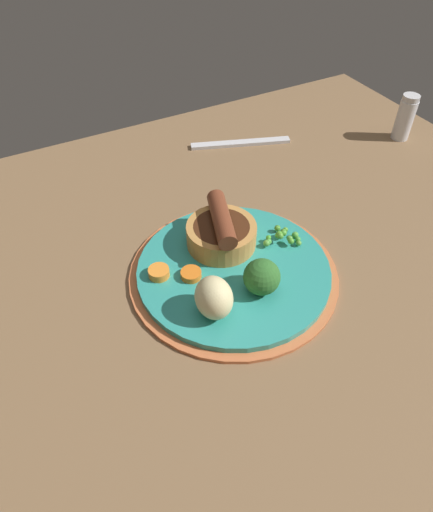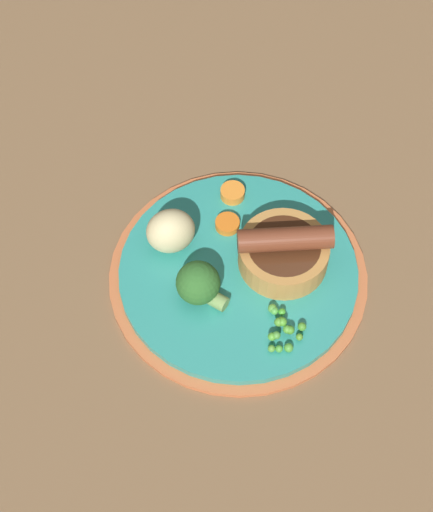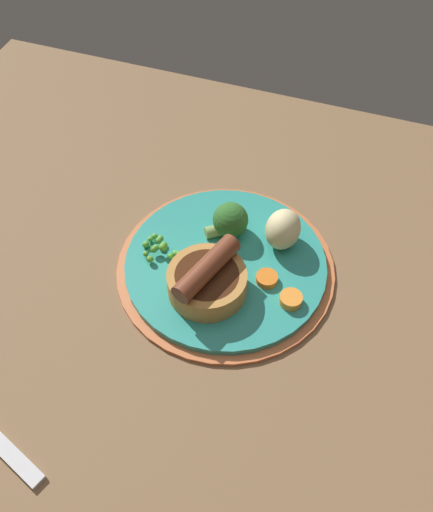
{
  "view_description": "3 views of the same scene",
  "coord_description": "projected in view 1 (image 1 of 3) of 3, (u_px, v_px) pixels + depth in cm",
  "views": [
    {
      "loc": [
        -19.67,
        -38.08,
        46.45
      ],
      "look_at": [
        -0.52,
        -2.0,
        6.31
      ],
      "focal_mm": 32.0,
      "sensor_mm": 36.0,
      "label": 1
    },
    {
      "loc": [
        42.73,
        -22.44,
        80.28
      ],
      "look_at": [
        0.07,
        -5.03,
        6.45
      ],
      "focal_mm": 60.0,
      "sensor_mm": 36.0,
      "label": 2
    },
    {
      "loc": [
        -11.64,
        37.73,
        59.84
      ],
      "look_at": [
        2.33,
        -2.4,
        6.05
      ],
      "focal_mm": 40.0,
      "sensor_mm": 36.0,
      "label": 3
    }
  ],
  "objects": [
    {
      "name": "carrot_slice_0",
      "position": [
        191.0,
        274.0,
        0.57
      ],
      "size": [
        3.52,
        3.52,
        0.87
      ],
      "primitive_type": "cylinder",
      "rotation": [
        0.0,
        0.0,
        3.6
      ],
      "color": "orange",
      "rests_on": "dinner_plate"
    },
    {
      "name": "fork",
      "position": [
        241.0,
        143.0,
        0.82
      ],
      "size": [
        17.47,
        7.65,
        0.6
      ],
      "primitive_type": "cube",
      "rotation": [
        0.0,
        0.0,
        -0.35
      ],
      "color": "silver",
      "rests_on": "dining_table"
    },
    {
      "name": "carrot_slice_4",
      "position": [
        159.0,
        273.0,
        0.57
      ],
      "size": [
        3.77,
        3.77,
        1.12
      ],
      "primitive_type": "cylinder",
      "rotation": [
        0.0,
        0.0,
        0.8
      ],
      "color": "orange",
      "rests_on": "dinner_plate"
    },
    {
      "name": "pea_pile",
      "position": [
        283.0,
        236.0,
        0.61
      ],
      "size": [
        5.4,
        4.4,
        1.81
      ],
      "color": "green",
      "rests_on": "dinner_plate"
    },
    {
      "name": "dining_table",
      "position": [
        213.0,
        271.0,
        0.62
      ],
      "size": [
        110.0,
        80.0,
        3.0
      ],
      "primitive_type": "cube",
      "color": "brown",
      "rests_on": "ground"
    },
    {
      "name": "dinner_plate",
      "position": [
        234.0,
        272.0,
        0.59
      ],
      "size": [
        27.06,
        27.06,
        1.4
      ],
      "color": "#CC6B3D",
      "rests_on": "dining_table"
    },
    {
      "name": "potato_chunk_0",
      "position": [
        214.0,
        298.0,
        0.52
      ],
      "size": [
        4.77,
        5.51,
        5.1
      ],
      "primitive_type": "ellipsoid",
      "rotation": [
        0.0,
        0.0,
        1.47
      ],
      "color": "beige",
      "rests_on": "dinner_plate"
    },
    {
      "name": "broccoli_floret_near",
      "position": [
        262.0,
        277.0,
        0.54
      ],
      "size": [
        5.37,
        4.8,
        4.5
      ],
      "rotation": [
        0.0,
        0.0,
        3.76
      ],
      "color": "#2D6628",
      "rests_on": "dinner_plate"
    },
    {
      "name": "salt_shaker",
      "position": [
        405.0,
        117.0,
        0.81
      ],
      "size": [
        3.09,
        3.09,
        8.19
      ],
      "color": "silver",
      "rests_on": "dining_table"
    },
    {
      "name": "sausage_pudding",
      "position": [
        221.0,
        232.0,
        0.6
      ],
      "size": [
        9.34,
        9.87,
        5.51
      ],
      "rotation": [
        0.0,
        0.0,
        1.25
      ],
      "color": "#BC8442",
      "rests_on": "dinner_plate"
    }
  ]
}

